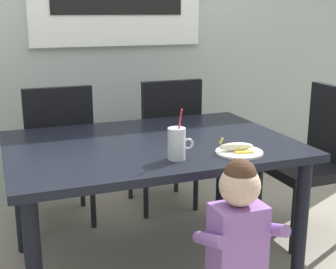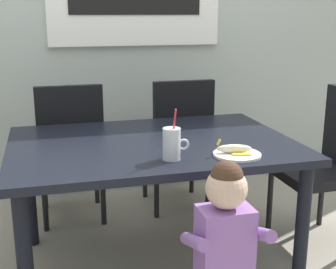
# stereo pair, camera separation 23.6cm
# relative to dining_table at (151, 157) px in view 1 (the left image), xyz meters

# --- Properties ---
(ground_plane) EXTENTS (24.00, 24.00, 0.00)m
(ground_plane) POSITION_rel_dining_table_xyz_m (0.00, 0.00, -0.65)
(ground_plane) COLOR #9E9384
(back_wall) EXTENTS (6.40, 0.17, 2.90)m
(back_wall) POSITION_rel_dining_table_xyz_m (0.00, 1.24, 0.80)
(back_wall) COLOR #ADB7B2
(back_wall) RESTS_ON ground
(dining_table) EXTENTS (1.49, 1.04, 0.74)m
(dining_table) POSITION_rel_dining_table_xyz_m (0.00, 0.00, 0.00)
(dining_table) COLOR black
(dining_table) RESTS_ON ground
(dining_chair_left) EXTENTS (0.44, 0.45, 0.96)m
(dining_chair_left) POSITION_rel_dining_table_xyz_m (-0.39, 0.71, -0.11)
(dining_chair_left) COLOR black
(dining_chair_left) RESTS_ON ground
(dining_chair_right) EXTENTS (0.44, 0.45, 0.96)m
(dining_chair_right) POSITION_rel_dining_table_xyz_m (0.36, 0.72, -0.11)
(dining_chair_right) COLOR black
(dining_chair_right) RESTS_ON ground
(dining_chair_far) EXTENTS (0.44, 0.44, 0.96)m
(dining_chair_far) POSITION_rel_dining_table_xyz_m (1.11, 0.02, -0.11)
(dining_chair_far) COLOR black
(dining_chair_far) RESTS_ON ground
(toddler_standing) EXTENTS (0.33, 0.24, 0.84)m
(toddler_standing) POSITION_rel_dining_table_xyz_m (0.14, -0.71, -0.12)
(toddler_standing) COLOR #3F4760
(toddler_standing) RESTS_ON ground
(milk_cup) EXTENTS (0.13, 0.09, 0.25)m
(milk_cup) POSITION_rel_dining_table_xyz_m (0.02, -0.33, 0.15)
(milk_cup) COLOR silver
(milk_cup) RESTS_ON dining_table
(snack_plate) EXTENTS (0.23, 0.23, 0.01)m
(snack_plate) POSITION_rel_dining_table_xyz_m (0.34, -0.35, 0.09)
(snack_plate) COLOR white
(snack_plate) RESTS_ON dining_table
(peeled_banana) EXTENTS (0.18, 0.13, 0.07)m
(peeled_banana) POSITION_rel_dining_table_xyz_m (0.33, -0.34, 0.12)
(peeled_banana) COLOR #F4EAC6
(peeled_banana) RESTS_ON snack_plate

